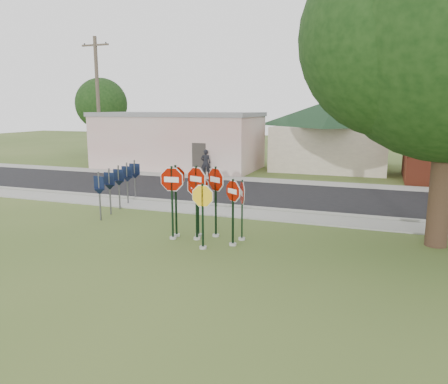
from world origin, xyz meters
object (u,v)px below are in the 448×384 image
(pedestrian, at_px, (206,163))
(stop_sign_left, at_px, (172,191))
(stop_sign_yellow, at_px, (203,209))
(utility_pole_near, at_px, (98,102))
(stop_sign_center, at_px, (196,191))

(pedestrian, bearing_deg, stop_sign_left, 89.40)
(stop_sign_yellow, bearing_deg, stop_sign_left, 155.60)
(stop_sign_yellow, relative_size, pedestrian, 1.26)
(stop_sign_yellow, xyz_separation_m, utility_pole_near, (-14.34, 14.66, 3.62))
(stop_sign_center, xyz_separation_m, utility_pole_near, (-13.75, 13.79, 3.26))
(stop_sign_yellow, distance_m, stop_sign_left, 1.58)
(pedestrian, bearing_deg, stop_sign_yellow, 93.80)
(stop_sign_center, height_order, utility_pole_near, utility_pole_near)
(stop_sign_center, distance_m, stop_sign_left, 0.85)
(utility_pole_near, height_order, pedestrian, utility_pole_near)
(stop_sign_center, bearing_deg, stop_sign_yellow, -55.76)
(utility_pole_near, bearing_deg, stop_sign_left, -47.31)
(stop_sign_center, xyz_separation_m, stop_sign_left, (-0.81, -0.23, -0.01))
(stop_sign_yellow, relative_size, stop_sign_left, 0.84)
(utility_pole_near, bearing_deg, stop_sign_yellow, -45.63)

